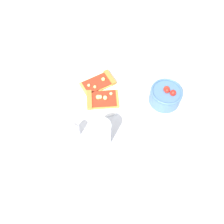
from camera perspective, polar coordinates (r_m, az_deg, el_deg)
name	(u,v)px	position (r m, az deg, el deg)	size (l,w,h in m)	color
ground_plane	(110,90)	(1.05, -0.45, 5.07)	(2.40, 2.40, 0.00)	silver
plate	(102,92)	(1.04, -2.25, 4.60)	(0.24, 0.24, 0.01)	white
pizza_slice_near	(100,99)	(1.00, -2.64, 2.92)	(0.15, 0.15, 0.03)	gold
pizza_slice_far	(100,82)	(1.05, -2.74, 6.72)	(0.12, 0.15, 0.02)	gold
salad_bowl	(166,95)	(1.02, 12.00, 3.70)	(0.12, 0.12, 0.08)	#4C7299
soda_glass	(101,134)	(0.89, -2.47, -5.00)	(0.07, 0.07, 0.12)	silver
pepper_shaker	(76,130)	(0.92, -8.22, -3.98)	(0.03, 0.03, 0.08)	silver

